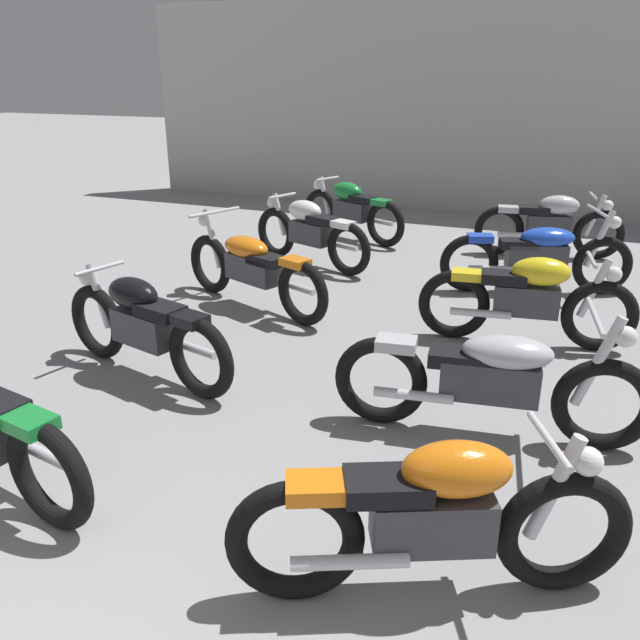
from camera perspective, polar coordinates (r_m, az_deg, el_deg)
name	(u,v)px	position (r m, az deg, el deg)	size (l,w,h in m)	color
back_wall	(481,107)	(12.04, 13.96, 17.67)	(12.79, 0.24, 3.60)	#B2B2AD
motorcycle_left_row_2	(143,325)	(5.53, -15.25, -0.41)	(1.94, 0.66, 0.88)	black
motorcycle_left_row_3	(252,267)	(6.98, -5.98, 4.67)	(2.06, 1.00, 0.97)	black
motorcycle_left_row_4	(310,231)	(8.49, -0.88, 7.83)	(1.88, 0.81, 0.88)	black
motorcycle_left_row_5	(351,209)	(9.88, 2.78, 9.72)	(1.86, 0.85, 0.88)	black
motorcycle_right_row_1	(434,515)	(3.25, 10.01, -16.55)	(1.84, 0.92, 0.88)	black
motorcycle_right_row_2	(491,378)	(4.61, 14.83, -4.91)	(2.16, 0.69, 0.97)	black
motorcycle_right_row_3	(528,298)	(6.27, 17.77, 1.88)	(1.97, 0.57, 0.88)	black
motorcycle_right_row_4	(538,255)	(7.81, 18.59, 5.46)	(2.09, 0.92, 0.97)	black
motorcycle_right_row_5	(550,224)	(9.44, 19.55, 7.98)	(1.96, 0.61, 0.88)	black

